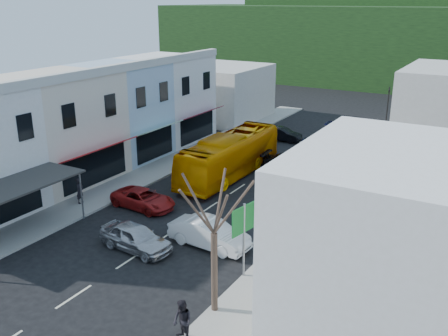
# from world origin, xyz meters

# --- Properties ---
(ground) EXTENTS (120.00, 120.00, 0.00)m
(ground) POSITION_xyz_m (0.00, 0.00, 0.00)
(ground) COLOR black
(ground) RESTS_ON ground
(sidewalk_left) EXTENTS (3.00, 52.00, 0.15)m
(sidewalk_left) POSITION_xyz_m (-7.50, 10.00, 0.07)
(sidewalk_left) COLOR gray
(sidewalk_left) RESTS_ON ground
(sidewalk_right) EXTENTS (3.00, 52.00, 0.15)m
(sidewalk_right) POSITION_xyz_m (7.50, 10.00, 0.07)
(sidewalk_right) COLOR gray
(sidewalk_right) RESTS_ON ground
(shopfront_row) EXTENTS (8.25, 30.00, 8.00)m
(shopfront_row) POSITION_xyz_m (-12.49, 5.00, 4.00)
(shopfront_row) COLOR silver
(shopfront_row) RESTS_ON ground
(right_building) EXTENTS (8.00, 9.00, 8.00)m
(right_building) POSITION_xyz_m (13.50, -4.00, 4.00)
(right_building) COLOR silver
(right_building) RESTS_ON ground
(distant_block_left) EXTENTS (8.00, 10.00, 6.00)m
(distant_block_left) POSITION_xyz_m (-12.00, 27.00, 3.00)
(distant_block_left) COLOR #B7B2A8
(distant_block_left) RESTS_ON ground
(distant_block_right) EXTENTS (8.00, 12.00, 7.00)m
(distant_block_right) POSITION_xyz_m (11.00, 30.00, 3.50)
(distant_block_right) COLOR #B7B2A8
(distant_block_right) RESTS_ON ground
(hillside) EXTENTS (80.00, 26.00, 14.00)m
(hillside) POSITION_xyz_m (-1.45, 65.09, 6.73)
(hillside) COLOR black
(hillside) RESTS_ON ground
(bus) EXTENTS (2.57, 11.61, 3.10)m
(bus) POSITION_xyz_m (-1.93, 10.26, 1.55)
(bus) COLOR orange
(bus) RESTS_ON ground
(car_silver) EXTENTS (4.54, 2.17, 1.40)m
(car_silver) POSITION_xyz_m (-0.44, -2.94, 0.70)
(car_silver) COLOR #BABABF
(car_silver) RESTS_ON ground
(car_white) EXTENTS (4.49, 2.04, 1.40)m
(car_white) POSITION_xyz_m (2.85, -0.57, 0.70)
(car_white) COLOR silver
(car_white) RESTS_ON ground
(car_red) EXTENTS (4.72, 2.21, 1.40)m
(car_red) POSITION_xyz_m (-3.76, 1.86, 0.70)
(car_red) COLOR maroon
(car_red) RESTS_ON ground
(car_black_near) EXTENTS (4.63, 2.19, 1.40)m
(car_black_near) POSITION_xyz_m (2.43, 13.07, 0.70)
(car_black_near) COLOR black
(car_black_near) RESTS_ON ground
(car_navy_mid) EXTENTS (4.40, 1.81, 1.40)m
(car_navy_mid) POSITION_xyz_m (2.48, 19.84, 0.70)
(car_navy_mid) COLOR black
(car_navy_mid) RESTS_ON ground
(car_black_far) EXTENTS (4.43, 1.89, 1.40)m
(car_black_far) POSITION_xyz_m (-2.50, 21.63, 0.70)
(car_black_far) COLOR black
(car_black_far) RESTS_ON ground
(car_navy_far) EXTENTS (4.55, 1.96, 1.40)m
(car_navy_far) POSITION_xyz_m (2.64, 26.20, 0.70)
(car_navy_far) COLOR black
(car_navy_far) RESTS_ON ground
(pedestrian_left) EXTENTS (0.53, 0.68, 1.70)m
(pedestrian_left) POSITION_xyz_m (-7.71, 0.13, 1.00)
(pedestrian_left) COLOR black
(pedestrian_left) RESTS_ON sidewalk_left
(pedestrian_right) EXTENTS (0.82, 0.69, 1.70)m
(pedestrian_right) POSITION_xyz_m (6.30, -8.21, 1.00)
(pedestrian_right) COLOR black
(pedestrian_right) RESTS_ON sidewalk_right
(direction_sign) EXTENTS (0.83, 1.86, 3.99)m
(direction_sign) POSITION_xyz_m (6.06, -2.58, 1.99)
(direction_sign) COLOR #0F6121
(direction_sign) RESTS_ON ground
(street_tree) EXTENTS (3.72, 3.72, 7.70)m
(street_tree) POSITION_xyz_m (6.30, -5.75, 3.85)
(street_tree) COLOR #3D2E26
(street_tree) RESTS_ON ground
(traffic_signal) EXTENTS (0.86, 1.18, 4.98)m
(traffic_signal) POSITION_xyz_m (5.81, 28.32, 2.49)
(traffic_signal) COLOR black
(traffic_signal) RESTS_ON ground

